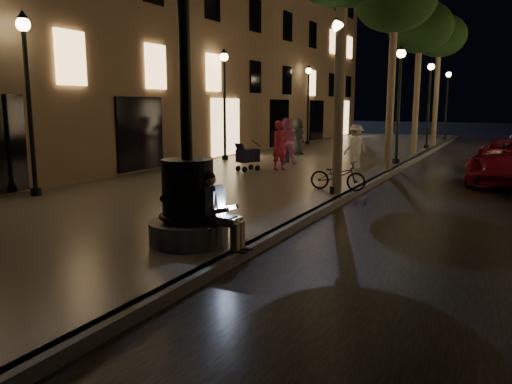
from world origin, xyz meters
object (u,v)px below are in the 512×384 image
Objects in this scene: tree_far at (440,37)px; car_third at (512,162)px; tree_third at (420,28)px; lamp_curb_c at (430,93)px; lamp_left_a at (27,81)px; pedestrian_pink at (286,142)px; seated_man_laptop at (218,208)px; lamp_curb_a at (338,81)px; tree_second at (395,0)px; bicycle at (338,176)px; fountain_lamppost at (188,187)px; pedestrian_white at (356,146)px; lamp_curb_b at (399,89)px; stroller at (248,156)px; pedestrian_red at (280,145)px; pedestrian_blue at (286,140)px; lamp_curb_d at (447,95)px; lamp_left_c at (308,94)px; pedestrian_dark at (297,137)px; lamp_left_b at (224,90)px.

car_third is (4.22, -12.51, -5.70)m from tree_far.
tree_third is at bearing -90.76° from tree_far.
lamp_curb_c is 1.00× the size of lamp_left_a.
car_third is 8.30m from pedestrian_pink.
lamp_curb_a is at bearing 89.16° from seated_man_laptop.
pedestrian_pink is (-4.09, -0.33, -5.20)m from tree_second.
bicycle is at bearing 90.10° from seated_man_laptop.
lamp_curb_a is at bearing 83.35° from fountain_lamppost.
lamp_left_a is 11.67m from pedestrian_white.
stroller is at bearing -131.24° from lamp_curb_b.
seated_man_laptop is 0.78× the size of pedestrian_white.
bicycle is (3.35, -3.32, -0.50)m from pedestrian_red.
tree_third is 4.94m from lamp_curb_c.
car_third is at bearing 36.71° from stroller.
lamp_curb_b is at bearing 65.67° from pedestrian_blue.
lamp_curb_b is (0.00, -4.00, -2.90)m from tree_third.
lamp_curb_d is 28.89m from lamp_left_a.
pedestrian_white reaches higher than stroller.
lamp_curb_b is at bearing 92.86° from tree_second.
bicycle is (0.99, -5.21, -0.42)m from pedestrian_white.
pedestrian_blue is (-4.31, -1.62, -2.08)m from lamp_curb_b.
stroller is at bearing -78.09° from lamp_left_c.
lamp_curb_c reaches higher than pedestrian_dark.
fountain_lamppost is 6.37m from lamp_curb_a.
lamp_curb_b is 2.74× the size of pedestrian_dark.
pedestrian_red is at bearing 131.67° from lamp_curb_a.
pedestrian_dark reaches higher than car_third.
pedestrian_pink is at bearing -122.21° from tree_third.
pedestrian_blue is (-0.86, 2.51, 0.03)m from pedestrian_red.
pedestrian_pink reaches higher than pedestrian_red.
fountain_lamppost reaches higher than lamp_left_b.
pedestrian_pink is (3.11, -0.33, -2.10)m from lamp_left_b.
fountain_lamppost is at bearing -92.86° from lamp_curb_b.
stroller is at bearing -101.75° from lamp_curb_d.
lamp_curb_c is at bearing 0.00° from lamp_left_c.
tree_far reaches higher than tree_third.
pedestrian_white is 0.96× the size of pedestrian_dark.
seated_man_laptop is 22.12m from lamp_curb_c.
lamp_left_c is at bearing 27.06° from pedestrian_dark.
pedestrian_dark is (-5.02, 15.57, 0.18)m from seated_man_laptop.
stroller is 0.68× the size of pedestrian_white.
tree_second reaches higher than lamp_curb_a.
pedestrian_dark is at bearing 23.83° from bicycle.
pedestrian_blue is at bearing 7.78° from lamp_left_b.
lamp_left_c is at bearing 107.68° from seated_man_laptop.
tree_third is at bearing 90.95° from tree_second.
fountain_lamppost is 0.72× the size of tree_third.
lamp_curb_d is 2.53× the size of pedestrian_blue.
tree_second is 7.89m from bicycle.
tree_third reaches higher than pedestrian_pink.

